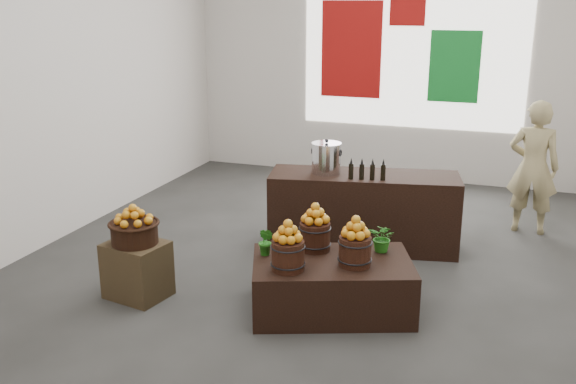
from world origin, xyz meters
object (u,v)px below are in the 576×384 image
(crate, at_px, (137,270))
(stock_pot_left, at_px, (326,159))
(display_table, at_px, (332,285))
(shopper, at_px, (533,167))
(wicker_basket, at_px, (134,233))
(counter, at_px, (363,211))

(crate, bearing_deg, stock_pot_left, 55.30)
(crate, bearing_deg, display_table, 10.42)
(display_table, xyz_separation_m, stock_pot_left, (-0.49, 1.49, 0.74))
(display_table, relative_size, shopper, 0.88)
(crate, xyz_separation_m, wicker_basket, (0.00, 0.00, 0.35))
(display_table, bearing_deg, wicker_basket, 169.65)
(wicker_basket, distance_m, shopper, 4.51)
(crate, bearing_deg, counter, 48.78)
(crate, xyz_separation_m, shopper, (3.36, 3.00, 0.52))
(display_table, distance_m, counter, 1.58)
(counter, xyz_separation_m, stock_pot_left, (-0.40, -0.08, 0.57))
(stock_pot_left, distance_m, shopper, 2.44)
(wicker_basket, xyz_separation_m, counter, (1.65, 1.89, -0.20))
(wicker_basket, bearing_deg, display_table, 10.42)
(display_table, bearing_deg, stock_pot_left, 87.58)
(display_table, height_order, stock_pot_left, stock_pot_left)
(wicker_basket, distance_m, counter, 2.52)
(counter, relative_size, shopper, 1.30)
(crate, xyz_separation_m, display_table, (1.74, 0.32, -0.02))
(crate, relative_size, display_table, 0.38)
(crate, bearing_deg, shopper, 41.75)
(counter, height_order, shopper, shopper)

